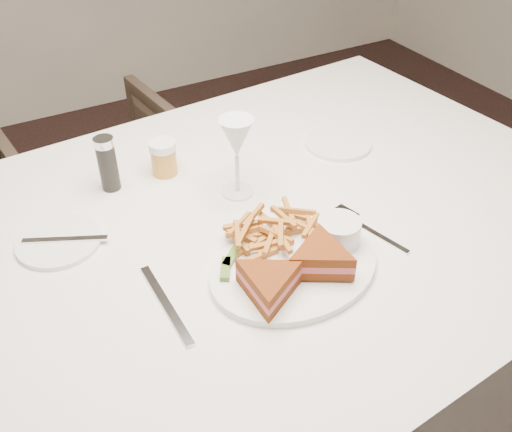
{
  "coord_description": "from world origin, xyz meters",
  "views": [
    {
      "loc": [
        -0.21,
        -0.45,
        1.46
      ],
      "look_at": [
        0.21,
        0.29,
        0.8
      ],
      "focal_mm": 40.0,
      "sensor_mm": 36.0,
      "label": 1
    }
  ],
  "objects": [
    {
      "name": "chair_far",
      "position": [
        0.13,
        1.31,
        0.3
      ],
      "size": [
        0.64,
        0.61,
        0.6
      ],
      "primitive_type": "imported",
      "rotation": [
        0.0,
        0.0,
        3.25
      ],
      "color": "#423428",
      "rests_on": "ground"
    },
    {
      "name": "table",
      "position": [
        0.21,
        0.34,
        0.38
      ],
      "size": [
        1.62,
        1.15,
        0.75
      ],
      "primitive_type": "cube",
      "rotation": [
        0.0,
        0.0,
        0.08
      ],
      "color": "silver",
      "rests_on": "ground"
    },
    {
      "name": "table_setting",
      "position": [
        0.21,
        0.27,
        0.79
      ],
      "size": [
        0.84,
        0.6,
        0.18
      ],
      "color": "white",
      "rests_on": "table"
    }
  ]
}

